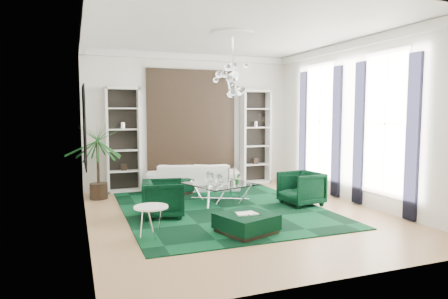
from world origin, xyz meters
name	(u,v)px	position (x,y,z in m)	size (l,w,h in m)	color
floor	(238,215)	(0.00, 0.00, -0.01)	(6.00, 7.00, 0.02)	tan
ceiling	(239,29)	(0.00, 0.00, 3.81)	(6.00, 7.00, 0.02)	white
wall_back	(191,121)	(0.00, 3.51, 1.90)	(6.00, 0.02, 3.80)	silver
wall_front	(348,131)	(0.00, -3.51, 1.90)	(6.00, 0.02, 3.80)	silver
wall_left	(84,126)	(-3.01, 0.00, 1.90)	(0.02, 7.00, 3.80)	silver
wall_right	(358,123)	(3.01, 0.00, 1.90)	(0.02, 7.00, 3.80)	silver
crown_molding	(239,35)	(0.00, 0.00, 3.70)	(6.00, 7.00, 0.18)	white
ceiling_medallion	(233,34)	(0.00, 0.30, 3.77)	(0.90, 0.90, 0.05)	white
tapestry	(192,121)	(0.00, 3.46, 1.90)	(2.50, 0.06, 2.80)	black
shelving_left	(123,140)	(-1.95, 3.31, 1.40)	(0.90, 0.38, 2.80)	white
shelving_right	(256,137)	(1.95, 3.31, 1.40)	(0.90, 0.38, 2.80)	white
painting	(85,127)	(-2.97, 0.60, 1.85)	(0.04, 1.30, 1.60)	black
window_near	(385,124)	(2.99, -0.90, 1.90)	(0.03, 1.10, 2.90)	white
curtain_near_a	(413,138)	(2.96, -1.68, 1.65)	(0.07, 0.30, 3.25)	black
curtain_near_b	(359,134)	(2.96, -0.12, 1.65)	(0.07, 0.30, 3.25)	black
window_far	(320,121)	(2.99, 1.50, 1.90)	(0.03, 1.10, 2.90)	white
curtain_far_a	(336,132)	(2.96, 0.72, 1.65)	(0.07, 0.30, 3.25)	black
curtain_far_b	(303,129)	(2.96, 2.28, 1.65)	(0.07, 0.30, 3.25)	black
rug	(222,208)	(-0.15, 0.57, 0.01)	(4.20, 5.00, 0.02)	black
sofa	(193,177)	(-0.13, 2.92, 0.37)	(2.51, 0.98, 0.73)	white
armchair_left	(163,199)	(-1.51, 0.33, 0.38)	(0.82, 0.84, 0.77)	black
armchair_right	(301,188)	(1.69, 0.26, 0.39)	(0.83, 0.85, 0.78)	black
coffee_table	(220,193)	(0.04, 1.20, 0.23)	(1.33, 1.33, 0.46)	white
ottoman_side	(170,187)	(-0.86, 2.53, 0.20)	(0.91, 0.91, 0.40)	black
ottoman_front	(246,224)	(-0.38, -1.29, 0.18)	(0.88, 0.88, 0.35)	black
book	(246,213)	(-0.38, -1.29, 0.37)	(0.37, 0.25, 0.03)	white
side_table	(151,223)	(-2.00, -1.01, 0.28)	(0.57, 0.57, 0.55)	white
palm	(98,151)	(-2.65, 2.59, 1.18)	(1.48, 1.48, 2.36)	#19591E
chandelier	(233,78)	(-0.05, 0.19, 2.85)	(0.88, 0.88, 0.79)	white
table_plant	(238,179)	(0.37, 0.92, 0.59)	(0.14, 0.12, 0.26)	#19591E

